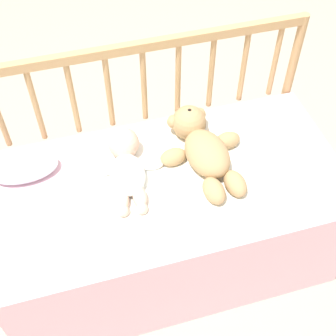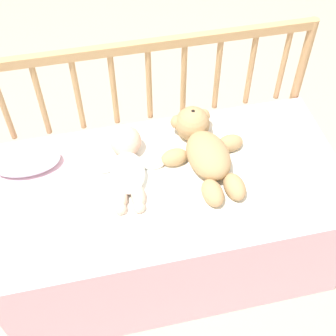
{
  "view_description": "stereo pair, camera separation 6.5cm",
  "coord_description": "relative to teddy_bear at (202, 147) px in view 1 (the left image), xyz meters",
  "views": [
    {
      "loc": [
        -0.29,
        -1.02,
        1.86
      ],
      "look_at": [
        0.0,
        0.01,
        0.58
      ],
      "focal_mm": 50.0,
      "sensor_mm": 36.0,
      "label": 1
    },
    {
      "loc": [
        -0.23,
        -1.03,
        1.86
      ],
      "look_at": [
        0.0,
        0.01,
        0.58
      ],
      "focal_mm": 50.0,
      "sensor_mm": 36.0,
      "label": 2
    }
  ],
  "objects": [
    {
      "name": "blanket",
      "position": [
        -0.12,
        -0.04,
        -0.05
      ],
      "size": [
        0.78,
        0.53,
        0.01
      ],
      "color": "white",
      "rests_on": "crib_mattress"
    },
    {
      "name": "crib_rail",
      "position": [
        -0.15,
        0.27,
        0.05
      ],
      "size": [
        1.3,
        0.04,
        0.89
      ],
      "color": "tan",
      "rests_on": "ground_plane"
    },
    {
      "name": "teddy_bear",
      "position": [
        0.0,
        0.0,
        0.0
      ],
      "size": [
        0.33,
        0.44,
        0.14
      ],
      "color": "tan",
      "rests_on": "crib_mattress"
    },
    {
      "name": "crib_mattress",
      "position": [
        -0.15,
        -0.08,
        -0.32
      ],
      "size": [
        1.3,
        0.65,
        0.52
      ],
      "color": "#EDB7C6",
      "rests_on": "ground_plane"
    },
    {
      "name": "ground_plane",
      "position": [
        -0.15,
        -0.08,
        -0.58
      ],
      "size": [
        12.0,
        12.0,
        0.0
      ],
      "primitive_type": "plane",
      "color": "tan"
    },
    {
      "name": "small_pillow",
      "position": [
        -0.65,
        0.1,
        -0.03
      ],
      "size": [
        0.25,
        0.14,
        0.06
      ],
      "color": "silver",
      "rests_on": "crib_mattress"
    },
    {
      "name": "baby",
      "position": [
        -0.29,
        0.0,
        -0.01
      ],
      "size": [
        0.28,
        0.36,
        0.12
      ],
      "color": "white",
      "rests_on": "crib_mattress"
    }
  ]
}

